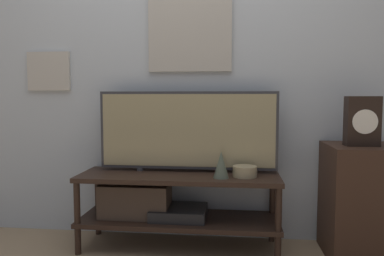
# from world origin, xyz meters

# --- Properties ---
(wall_back) EXTENTS (6.40, 0.08, 2.70)m
(wall_back) POSITION_xyz_m (-0.00, 0.51, 1.36)
(wall_back) COLOR #B2BCC6
(wall_back) RESTS_ON ground_plane
(media_console) EXTENTS (1.31, 0.42, 0.49)m
(media_console) POSITION_xyz_m (-0.10, 0.25, 0.31)
(media_console) COLOR black
(media_console) RESTS_ON ground_plane
(television) EXTENTS (1.20, 0.05, 0.54)m
(television) POSITION_xyz_m (0.05, 0.34, 0.77)
(television) COLOR #333338
(television) RESTS_ON media_console
(vase_slim_bronze) EXTENTS (0.10, 0.10, 0.17)m
(vase_slim_bronze) POSITION_xyz_m (0.28, 0.16, 0.58)
(vase_slim_bronze) COLOR #4C5647
(vase_slim_bronze) RESTS_ON media_console
(vase_wide_bowl) EXTENTS (0.15, 0.15, 0.07)m
(vase_wide_bowl) POSITION_xyz_m (0.43, 0.22, 0.53)
(vase_wide_bowl) COLOR tan
(vase_wide_bowl) RESTS_ON media_console
(side_table) EXTENTS (0.44, 0.45, 0.70)m
(side_table) POSITION_xyz_m (1.15, 0.23, 0.35)
(side_table) COLOR #382319
(side_table) RESTS_ON ground_plane
(mantel_clock) EXTENTS (0.19, 0.11, 0.30)m
(mantel_clock) POSITION_xyz_m (1.12, 0.20, 0.85)
(mantel_clock) COLOR black
(mantel_clock) RESTS_ON side_table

